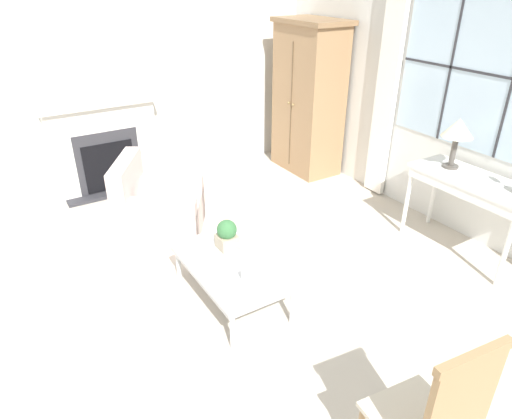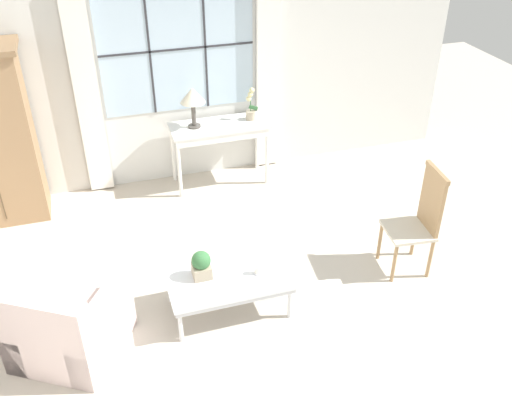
{
  "view_description": "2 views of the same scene",
  "coord_description": "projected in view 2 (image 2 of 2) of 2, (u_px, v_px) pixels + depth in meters",
  "views": [
    {
      "loc": [
        2.64,
        -1.14,
        2.54
      ],
      "look_at": [
        -0.08,
        0.54,
        0.86
      ],
      "focal_mm": 32.0,
      "sensor_mm": 36.0,
      "label": 1
    },
    {
      "loc": [
        -1.09,
        -3.57,
        3.73
      ],
      "look_at": [
        0.2,
        0.58,
        0.9
      ],
      "focal_mm": 40.0,
      "sensor_mm": 36.0,
      "label": 2
    }
  ],
  "objects": [
    {
      "name": "ground_plane",
      "position": [
        254.0,
        330.0,
        5.17
      ],
      "size": [
        14.0,
        14.0,
        0.0
      ],
      "primitive_type": "plane",
      "color": "#BCB2A3"
    },
    {
      "name": "potted_plant_small",
      "position": [
        201.0,
        265.0,
        5.13
      ],
      "size": [
        0.17,
        0.17,
        0.27
      ],
      "color": "tan",
      "rests_on": "coffee_table"
    },
    {
      "name": "console_table",
      "position": [
        219.0,
        131.0,
        7.02
      ],
      "size": [
        1.2,
        0.51,
        0.8
      ],
      "color": "white",
      "rests_on": "ground_plane"
    },
    {
      "name": "table_lamp",
      "position": [
        193.0,
        97.0,
        6.71
      ],
      "size": [
        0.3,
        0.3,
        0.5
      ],
      "color": "#4C4742",
      "rests_on": "console_table"
    },
    {
      "name": "potted_orchid",
      "position": [
        251.0,
        108.0,
        7.02
      ],
      "size": [
        0.15,
        0.12,
        0.41
      ],
      "color": "tan",
      "rests_on": "console_table"
    },
    {
      "name": "pillar_candle",
      "position": [
        258.0,
        269.0,
        5.21
      ],
      "size": [
        0.09,
        0.09,
        0.13
      ],
      "color": "silver",
      "rests_on": "coffee_table"
    },
    {
      "name": "wall_back_windowed",
      "position": [
        179.0,
        71.0,
        6.82
      ],
      "size": [
        7.2,
        0.14,
        2.8
      ],
      "color": "silver",
      "rests_on": "ground_plane"
    },
    {
      "name": "coffee_table",
      "position": [
        228.0,
        281.0,
        5.21
      ],
      "size": [
        1.11,
        0.65,
        0.38
      ],
      "color": "silver",
      "rests_on": "ground_plane"
    },
    {
      "name": "side_chair_wooden",
      "position": [
        420.0,
        216.0,
        5.6
      ],
      "size": [
        0.49,
        0.49,
        1.13
      ],
      "color": "beige",
      "rests_on": "ground_plane"
    },
    {
      "name": "armchair_upholstered",
      "position": [
        68.0,
        328.0,
        4.81
      ],
      "size": [
        1.12,
        1.13,
        0.83
      ],
      "color": "beige",
      "rests_on": "ground_plane"
    }
  ]
}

